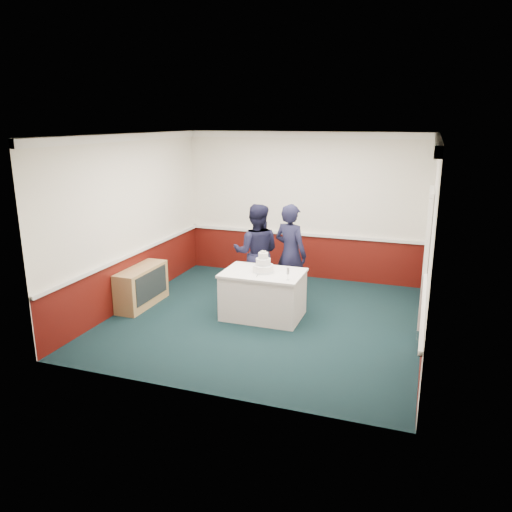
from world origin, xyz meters
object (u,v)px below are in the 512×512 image
(champagne_flute, at_px, (288,272))
(cake_knife, at_px, (258,275))
(sideboard, at_px, (142,286))
(wedding_cake, at_px, (263,266))
(person_woman, at_px, (290,254))
(cake_table, at_px, (263,294))
(person_man, at_px, (256,252))

(champagne_flute, bearing_deg, cake_knife, 171.42)
(sideboard, xyz_separation_m, champagne_flute, (2.71, -0.09, 0.58))
(wedding_cake, xyz_separation_m, person_woman, (0.23, 0.85, 0.00))
(sideboard, distance_m, champagne_flute, 2.77)
(cake_table, relative_size, wedding_cake, 3.63)
(champagne_flute, bearing_deg, wedding_cake, 150.75)
(cake_table, xyz_separation_m, wedding_cake, (-0.00, 0.00, 0.50))
(sideboard, bearing_deg, wedding_cake, 4.95)
(sideboard, xyz_separation_m, cake_knife, (2.18, -0.01, 0.44))
(sideboard, height_order, champagne_flute, champagne_flute)
(champagne_flute, bearing_deg, sideboard, 178.14)
(champagne_flute, xyz_separation_m, person_man, (-0.89, 1.07, -0.04))
(cake_knife, height_order, person_woman, person_woman)
(wedding_cake, height_order, person_man, person_man)
(person_man, bearing_deg, sideboard, 16.01)
(cake_knife, bearing_deg, person_woman, 66.99)
(cake_table, bearing_deg, person_man, 116.40)
(person_man, xyz_separation_m, person_woman, (0.62, 0.06, 0.01))
(cake_table, height_order, champagne_flute, champagne_flute)
(cake_knife, bearing_deg, sideboard, 170.54)
(cake_table, height_order, person_woman, person_woman)
(wedding_cake, bearing_deg, person_woman, 75.03)
(wedding_cake, xyz_separation_m, cake_knife, (-0.03, -0.20, -0.11))
(cake_knife, bearing_deg, person_man, 100.87)
(champagne_flute, relative_size, person_man, 0.12)
(wedding_cake, xyz_separation_m, person_man, (-0.39, 0.79, -0.01))
(cake_knife, relative_size, champagne_flute, 1.07)
(sideboard, relative_size, wedding_cake, 3.30)
(champagne_flute, bearing_deg, person_man, 129.80)
(champagne_flute, bearing_deg, cake_table, 150.75)
(person_woman, bearing_deg, sideboard, 44.77)
(sideboard, bearing_deg, cake_table, 4.95)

